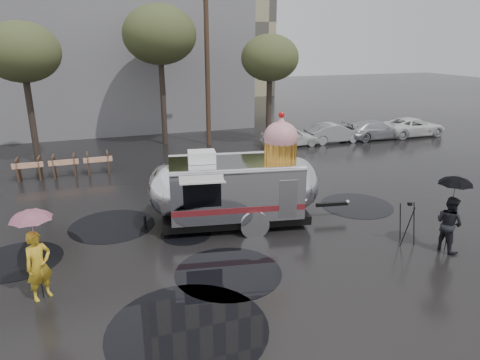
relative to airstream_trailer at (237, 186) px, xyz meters
name	(u,v)px	position (x,y,z in m)	size (l,w,h in m)	color
ground	(250,252)	(-0.31, -2.15, -1.37)	(120.00, 120.00, 0.00)	black
puddles	(192,256)	(-2.02, -1.84, -1.37)	(14.36, 9.52, 0.01)	black
grey_building	(85,34)	(-4.31, 21.85, 5.13)	(22.00, 12.00, 13.00)	slate
utility_pole	(207,67)	(2.19, 11.85, 3.25)	(1.60, 0.28, 9.00)	#473323
tree_left	(22,53)	(-7.31, 10.85, 4.11)	(3.64, 3.64, 6.95)	#382D26
tree_mid	(160,35)	(-0.31, 12.85, 4.97)	(4.20, 4.20, 8.03)	#382D26
tree_right	(270,59)	(5.69, 10.85, 3.68)	(3.36, 3.36, 6.42)	#382D26
barricade_row	(64,165)	(-5.86, 7.82, -0.85)	(4.30, 0.80, 1.00)	#473323
parked_cars	(359,129)	(11.47, 9.85, -0.65)	(13.20, 1.90, 1.50)	silver
airstream_trailer	(237,186)	(0.00, 0.00, 0.00)	(7.19, 3.18, 3.91)	silver
person_left	(39,266)	(-5.97, -2.71, -0.49)	(0.64, 0.42, 1.77)	gold
umbrella_pink	(32,225)	(-5.97, -2.71, 0.58)	(1.19, 1.19, 2.36)	pink
person_right	(449,224)	(5.34, -3.93, -0.52)	(0.82, 0.46, 1.71)	black
umbrella_black	(455,189)	(5.34, -3.93, 0.58)	(1.19, 1.19, 2.36)	black
tripod	(408,220)	(4.48, -3.17, -0.58)	(0.53, 0.57, 1.38)	black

